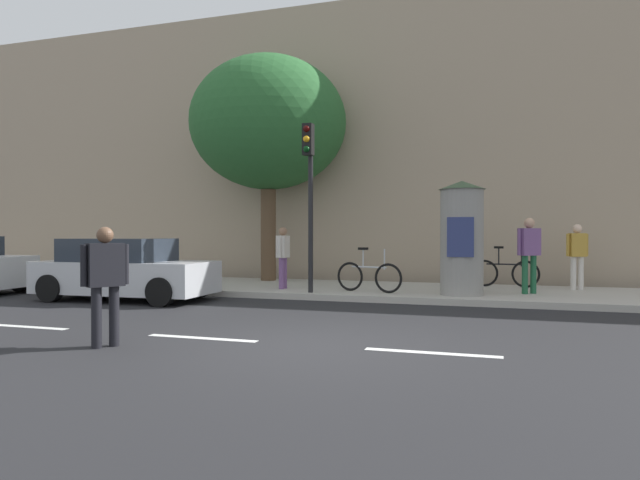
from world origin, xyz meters
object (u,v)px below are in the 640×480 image
object	(u,v)px
pedestrian_tallest	(283,253)
bicycle_leaning	(369,276)
traffic_light	(309,179)
street_tree	(268,124)
pedestrian_in_red_top	(529,248)
pedestrian_with_backpack	(105,275)
pedestrian_with_bag	(577,252)
poster_column	(462,237)
parked_car_red	(124,270)
bicycle_upright	(505,273)

from	to	relation	value
pedestrian_tallest	bicycle_leaning	size ratio (longest dim) A/B	0.92
traffic_light	bicycle_leaning	size ratio (longest dim) A/B	2.34
street_tree	pedestrian_tallest	world-z (taller)	street_tree
street_tree	pedestrian_in_red_top	xyz separation A→B (m)	(7.39, -1.61, -3.69)
pedestrian_with_backpack	pedestrian_with_bag	size ratio (longest dim) A/B	1.00
traffic_light	poster_column	xyz separation A→B (m)	(3.53, 0.69, -1.39)
traffic_light	bicycle_leaning	world-z (taller)	traffic_light
bicycle_leaning	pedestrian_with_bag	bearing A→B (deg)	23.57
traffic_light	pedestrian_in_red_top	bearing A→B (deg)	15.78
pedestrian_with_bag	pedestrian_tallest	world-z (taller)	pedestrian_with_bag
traffic_light	parked_car_red	world-z (taller)	traffic_light
pedestrian_with_backpack	parked_car_red	size ratio (longest dim) A/B	0.40
poster_column	pedestrian_with_bag	bearing A→B (deg)	37.85
poster_column	pedestrian_with_bag	xyz separation A→B (m)	(2.73, 2.12, -0.38)
pedestrian_with_bag	bicycle_upright	xyz separation A→B (m)	(-1.74, 0.18, -0.58)
pedestrian_with_bag	pedestrian_in_red_top	xyz separation A→B (m)	(-1.21, -1.38, 0.11)
street_tree	bicycle_leaning	xyz separation A→B (m)	(3.67, -2.38, -4.38)
traffic_light	bicycle_leaning	xyz separation A→B (m)	(1.32, 0.66, -2.35)
street_tree	pedestrian_with_bag	world-z (taller)	street_tree
poster_column	pedestrian_in_red_top	size ratio (longest dim) A/B	1.47
pedestrian_with_bag	bicycle_leaning	xyz separation A→B (m)	(-4.93, -2.15, -0.58)
traffic_light	street_tree	world-z (taller)	street_tree
street_tree	pedestrian_with_bag	distance (m)	9.41
street_tree	bicycle_leaning	world-z (taller)	street_tree
traffic_light	pedestrian_with_bag	world-z (taller)	traffic_light
poster_column	bicycle_upright	bearing A→B (deg)	66.88
pedestrian_with_backpack	parked_car_red	xyz separation A→B (m)	(-3.23, 4.71, -0.30)
pedestrian_with_backpack	pedestrian_in_red_top	size ratio (longest dim) A/B	0.93
pedestrian_tallest	bicycle_upright	size ratio (longest dim) A/B	0.90
bicycle_leaning	parked_car_red	size ratio (longest dim) A/B	0.41
pedestrian_tallest	parked_car_red	xyz separation A→B (m)	(-3.15, -2.28, -0.37)
traffic_light	street_tree	bearing A→B (deg)	127.76
pedestrian_with_backpack	bicycle_leaning	size ratio (longest dim) A/B	0.97
poster_column	pedestrian_in_red_top	world-z (taller)	poster_column
pedestrian_with_bag	parked_car_red	bearing A→B (deg)	-157.41
traffic_light	poster_column	distance (m)	3.85
pedestrian_with_bag	pedestrian_with_backpack	bearing A→B (deg)	-128.37
parked_car_red	bicycle_leaning	bearing A→B (deg)	21.69
street_tree	pedestrian_with_backpack	distance (m)	10.15
traffic_light	parked_car_red	xyz separation A→B (m)	(-4.13, -1.51, -2.19)
pedestrian_with_bag	parked_car_red	distance (m)	11.25
parked_car_red	pedestrian_with_backpack	bearing A→B (deg)	-55.50
pedestrian_with_bag	pedestrian_tallest	bearing A→B (deg)	-164.26
pedestrian_with_backpack	bicycle_upright	size ratio (longest dim) A/B	0.95
pedestrian_with_bag	bicycle_leaning	world-z (taller)	pedestrian_with_bag
parked_car_red	street_tree	bearing A→B (deg)	68.64
poster_column	bicycle_leaning	distance (m)	2.41
street_tree	parked_car_red	xyz separation A→B (m)	(-1.78, -4.54, -4.22)
pedestrian_with_bag	pedestrian_in_red_top	size ratio (longest dim) A/B	0.92
pedestrian_with_backpack	pedestrian_with_bag	distance (m)	11.51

